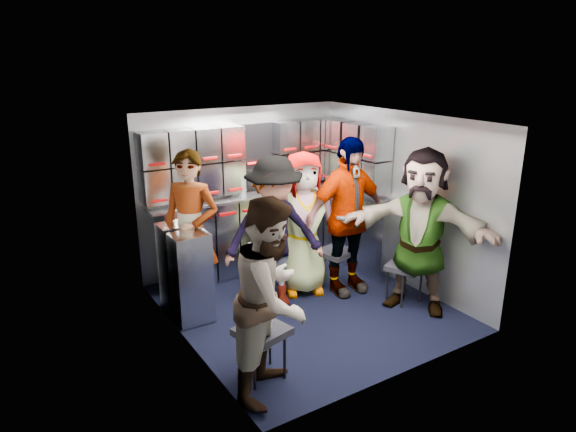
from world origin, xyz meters
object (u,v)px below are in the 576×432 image
attendant_standing (191,232)px  attendant_arc_a (272,298)px  attendant_arc_b (274,233)px  attendant_arc_c (303,224)px  jump_seat_center (295,251)px  jump_seat_mid_right (336,254)px  jump_seat_mid_left (266,264)px  jump_seat_near_right (405,268)px  attendant_arc_d (347,217)px  attendant_arc_e (420,231)px  jump_seat_near_left (262,334)px

attendant_standing → attendant_arc_a: 1.73m
attendant_arc_b → attendant_arc_c: attendant_arc_b is taller
jump_seat_center → jump_seat_mid_right: (0.42, -0.27, -0.03)m
jump_seat_mid_left → jump_seat_near_right: bearing=-34.7°
attendant_arc_a → attendant_arc_d: attendant_arc_d is taller
jump_seat_center → jump_seat_near_right: (0.84, -1.03, -0.04)m
jump_seat_mid_left → attendant_arc_e: size_ratio=0.29×
jump_seat_near_right → attendant_arc_c: size_ratio=0.30×
attendant_standing → attendant_arc_b: 0.90m
jump_seat_mid_right → attendant_arc_d: attendant_arc_d is taller
attendant_arc_d → attendant_arc_e: size_ratio=1.03×
jump_seat_near_right → attendant_arc_c: (-0.84, 0.85, 0.44)m
jump_seat_center → attendant_arc_c: (-0.00, -0.18, 0.40)m
jump_seat_near_left → attendant_arc_b: attendant_arc_b is taller
attendant_arc_a → attendant_arc_b: attendant_arc_b is taller
attendant_arc_a → attendant_arc_b: bearing=19.1°
jump_seat_near_right → attendant_arc_e: 0.53m
jump_seat_mid_right → attendant_arc_b: (-0.89, -0.03, 0.45)m
attendant_standing → attendant_arc_e: (2.10, -1.32, 0.01)m
jump_seat_center → attendant_arc_e: size_ratio=0.28×
jump_seat_near_right → attendant_arc_a: bearing=-164.1°
jump_seat_near_left → attendant_standing: size_ratio=0.27×
jump_seat_near_right → attendant_arc_a: 2.23m
jump_seat_mid_left → attendant_standing: attendant_standing is taller
jump_seat_near_right → attendant_arc_b: bearing=151.0°
attendant_standing → attendant_arc_b: attendant_standing is taller
jump_seat_mid_left → attendant_arc_d: (0.89, -0.33, 0.51)m
attendant_arc_a → jump_seat_mid_left: bearing=22.3°
jump_seat_mid_right → attendant_arc_c: (-0.42, 0.09, 0.44)m
jump_seat_near_left → attendant_arc_c: size_ratio=0.29×
jump_seat_near_left → jump_seat_mid_right: size_ratio=1.04×
jump_seat_mid_left → attendant_standing: 0.95m
jump_seat_mid_right → attendant_arc_e: attendant_arc_e is taller
attendant_arc_b → attendant_arc_e: size_ratio=0.94×
jump_seat_center → jump_seat_near_left: bearing=-131.3°
jump_seat_near_left → jump_seat_center: (1.26, 1.44, 0.02)m
jump_seat_near_right → attendant_arc_b: 1.56m
jump_seat_mid_right → attendant_standing: attendant_standing is taller
jump_seat_mid_left → attendant_arc_a: 1.75m
jump_seat_mid_right → attendant_arc_b: 1.00m
jump_seat_near_left → attendant_arc_d: attendant_arc_d is taller
attendant_arc_e → jump_seat_mid_right: bearing=172.8°
jump_seat_mid_left → jump_seat_near_left: bearing=-121.1°
attendant_arc_c → attendant_arc_d: 0.51m
jump_seat_near_left → attendant_arc_a: (0.00, -0.18, 0.42)m
jump_seat_near_right → jump_seat_mid_right: bearing=118.9°
attendant_arc_e → attendant_standing: bearing=-153.2°
jump_seat_near_left → attendant_arc_b: (0.80, 1.14, 0.43)m
attendant_arc_a → attendant_arc_c: (1.26, 1.44, -0.00)m
jump_seat_near_left → jump_seat_mid_right: bearing=34.8°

